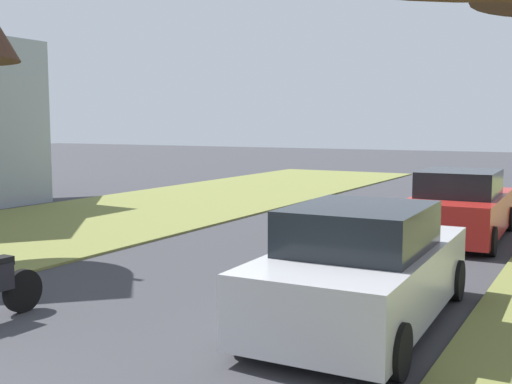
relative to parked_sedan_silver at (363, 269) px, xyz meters
name	(u,v)px	position (x,y,z in m)	size (l,w,h in m)	color
parked_sedan_silver	(363,269)	(0.00, 0.00, 0.00)	(2.05, 4.45, 1.57)	#BCBCC1
parked_sedan_red	(460,208)	(-0.13, 6.82, 0.00)	(2.05, 4.45, 1.57)	red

